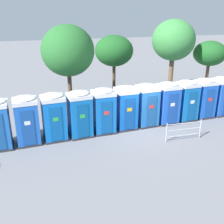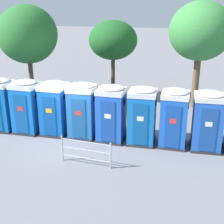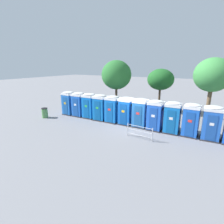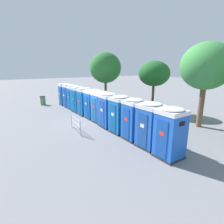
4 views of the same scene
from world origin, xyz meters
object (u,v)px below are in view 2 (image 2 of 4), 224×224
Objects in this scene: portapotty_9 at (174,118)px; street_tree_2 at (113,40)px; portapotty_8 at (142,115)px; portapotty_10 at (207,121)px; portapotty_3 at (0,104)px; event_barrier at (86,151)px; portapotty_5 at (54,108)px; street_tree_0 at (200,32)px; portapotty_4 at (27,106)px; portapotty_7 at (111,113)px; street_tree_1 at (28,35)px; portapotty_6 at (82,110)px.

portapotty_9 is 7.50m from street_tree_2.
portapotty_10 is (2.74, 0.04, -0.00)m from portapotty_8.
portapotty_3 is 1.00× the size of portapotty_9.
event_barrier is at bearing -25.07° from portapotty_3.
street_tree_0 is (6.40, 5.61, 3.07)m from portapotty_5.
portapotty_4 and portapotty_7 have the same top height.
portapotty_8 is at bearing -179.09° from portapotty_10.
street_tree_1 is at bearing 150.84° from portapotty_7.
portapotty_4 is at bearing -178.22° from portapotty_6.
portapotty_3 is 0.52× the size of street_tree_2.
portapotty_4 is at bearing -115.15° from street_tree_2.
portapotty_3 is at bearing -179.21° from portapotty_10.
portapotty_7 is (5.48, 0.06, 0.00)m from portapotty_3.
portapotty_7 is at bearing 0.22° from portapotty_4.
portapotty_10 is at bearing -85.45° from street_tree_0.
portapotty_7 is at bearing 0.62° from portapotty_3.
portapotty_4 is 10.10m from street_tree_0.
portapotty_3 is 1.00× the size of portapotty_7.
portapotty_3 is at bearing -92.02° from street_tree_1.
portapotty_10 is at bearing 0.03° from portapotty_6.
street_tree_1 is 2.83× the size of event_barrier.
portapotty_3 is 1.00× the size of portapotty_6.
portapotty_3 and portapotty_6 have the same top height.
event_barrier is at bearing -116.69° from street_tree_0.
portapotty_3 is 1.24× the size of event_barrier.
street_tree_1 is (-1.26, 3.01, 2.96)m from portapotty_4.
portapotty_5 is 3.48m from event_barrier.
street_tree_0 is at bearing 32.07° from portapotty_3.
portapotty_6 is 0.52× the size of street_tree_2.
portapotty_4 is 0.44× the size of street_tree_1.
portapotty_3 is 9.58m from portapotty_10.
portapotty_8 is 7.94m from street_tree_1.
portapotty_8 is 0.42× the size of street_tree_0.
street_tree_0 is at bearing 16.47° from street_tree_1.
portapotty_5 is at bearing -179.53° from portapotty_6.
portapotty_10 is 6.40m from street_tree_0.
street_tree_0 is (9.14, 5.72, 3.07)m from portapotty_3.
portapotty_5 is 5.48m from portapotty_9.
portapotty_7 is at bearing -77.24° from street_tree_2.
event_barrier is (-4.07, -8.10, -3.79)m from street_tree_0.
portapotty_5 is 1.00× the size of portapotty_7.
street_tree_2 reaches higher than portapotty_7.
portapotty_8 is 1.00× the size of portapotty_9.
portapotty_9 is 4.09m from event_barrier.
event_barrier is at bearing -83.65° from street_tree_2.
street_tree_1 reaches higher than street_tree_2.
portapotty_4 is at bearing -179.39° from portapotty_10.
street_tree_1 is at bearing 143.80° from portapotty_6.
portapotty_5 and portapotty_7 have the same top height.
portapotty_3 and portapotty_8 have the same top height.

